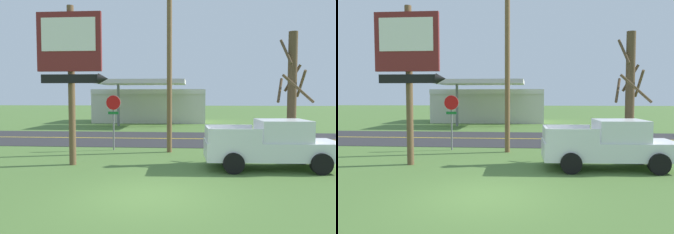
% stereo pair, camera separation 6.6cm
% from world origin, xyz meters
% --- Properties ---
extents(ground_plane, '(180.00, 180.00, 0.00)m').
position_xyz_m(ground_plane, '(0.00, 0.00, 0.00)').
color(ground_plane, '#4C7033').
extents(road_asphalt, '(140.00, 8.00, 0.02)m').
position_xyz_m(road_asphalt, '(0.00, 13.00, 0.01)').
color(road_asphalt, '#2B2B2D').
rests_on(road_asphalt, ground).
extents(road_centre_line, '(126.00, 0.20, 0.01)m').
position_xyz_m(road_centre_line, '(0.00, 13.00, 0.02)').
color(road_centre_line, gold).
rests_on(road_centre_line, road_asphalt).
extents(motel_sign, '(2.94, 0.54, 6.62)m').
position_xyz_m(motel_sign, '(-3.70, 4.08, 4.47)').
color(motel_sign, brown).
rests_on(motel_sign, ground).
extents(stop_sign, '(0.80, 0.08, 2.95)m').
position_xyz_m(stop_sign, '(-2.92, 8.07, 2.03)').
color(stop_sign, slate).
rests_on(stop_sign, ground).
extents(utility_pole, '(2.01, 0.26, 9.69)m').
position_xyz_m(utility_pole, '(0.10, 7.68, 5.17)').
color(utility_pole, brown).
rests_on(utility_pole, ground).
extents(bare_tree, '(1.53, 1.54, 5.76)m').
position_xyz_m(bare_tree, '(5.73, 5.94, 2.96)').
color(bare_tree, brown).
rests_on(bare_tree, ground).
extents(gas_station, '(12.00, 11.50, 4.40)m').
position_xyz_m(gas_station, '(-3.42, 27.76, 1.94)').
color(gas_station, beige).
rests_on(gas_station, ground).
extents(pickup_white_parked_on_lawn, '(5.26, 2.38, 1.96)m').
position_xyz_m(pickup_white_parked_on_lawn, '(4.46, 4.05, 0.96)').
color(pickup_white_parked_on_lawn, silver).
rests_on(pickup_white_parked_on_lawn, ground).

